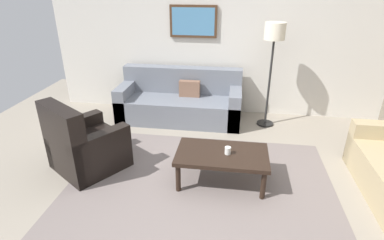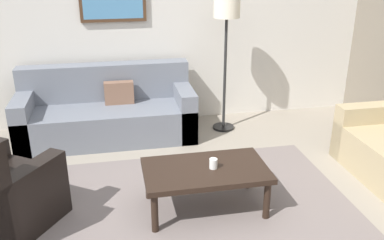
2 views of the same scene
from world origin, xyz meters
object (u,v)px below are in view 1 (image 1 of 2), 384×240
(armchair_leather, at_px, (83,148))
(coffee_table, at_px, (222,156))
(framed_artwork, at_px, (193,21))
(cup, at_px, (228,151))
(lamp_standing, at_px, (274,42))
(couch_main, at_px, (181,102))

(armchair_leather, bearing_deg, coffee_table, -0.83)
(framed_artwork, bearing_deg, coffee_table, -73.26)
(armchair_leather, xyz_separation_m, coffee_table, (1.80, -0.03, 0.05))
(cup, height_order, framed_artwork, framed_artwork)
(armchair_leather, bearing_deg, lamp_standing, 35.44)
(couch_main, bearing_deg, armchair_leather, -117.52)
(couch_main, relative_size, lamp_standing, 1.24)
(couch_main, xyz_separation_m, coffee_table, (0.84, -1.85, 0.06))
(armchair_leather, distance_m, cup, 1.87)
(coffee_table, height_order, lamp_standing, lamp_standing)
(armchair_leather, distance_m, coffee_table, 1.80)
(couch_main, relative_size, cup, 23.51)
(coffee_table, distance_m, framed_artwork, 2.67)
(armchair_leather, relative_size, framed_artwork, 1.36)
(coffee_table, height_order, framed_artwork, framed_artwork)
(armchair_leather, height_order, cup, armchair_leather)
(armchair_leather, relative_size, lamp_standing, 0.65)
(couch_main, height_order, lamp_standing, lamp_standing)
(lamp_standing, bearing_deg, armchair_leather, -144.56)
(armchair_leather, xyz_separation_m, framed_artwork, (1.12, 2.22, 1.33))
(couch_main, distance_m, armchair_leather, 2.06)
(cup, relative_size, lamp_standing, 0.05)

